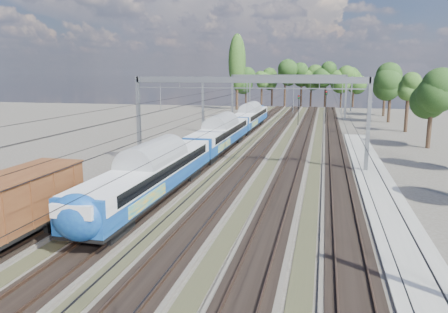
% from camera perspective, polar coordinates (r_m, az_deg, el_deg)
% --- Properties ---
extents(track_bed, '(21.00, 130.00, 0.34)m').
position_cam_1_polar(track_bed, '(58.66, 5.48, 1.74)').
color(track_bed, '#47423A').
rests_on(track_bed, ground).
extents(platform, '(3.00, 70.00, 0.30)m').
position_cam_1_polar(platform, '(34.05, 20.23, -5.53)').
color(platform, gray).
rests_on(platform, ground).
extents(catenary, '(25.65, 130.00, 9.00)m').
position_cam_1_polar(catenary, '(65.59, 6.77, 8.21)').
color(catenary, gray).
rests_on(catenary, ground).
extents(tree_belt, '(40.68, 101.31, 12.10)m').
position_cam_1_polar(tree_belt, '(107.22, 12.26, 10.00)').
color(tree_belt, black).
rests_on(tree_belt, ground).
extents(poplar, '(4.40, 4.40, 19.04)m').
position_cam_1_polar(poplar, '(112.63, 1.72, 12.16)').
color(poplar, black).
rests_on(poplar, ground).
extents(emu_train, '(3.03, 64.02, 4.43)m').
position_cam_1_polar(emu_train, '(51.76, -0.51, 3.37)').
color(emu_train, black).
rests_on(emu_train, ground).
extents(worker, '(0.53, 0.69, 1.69)m').
position_cam_1_polar(worker, '(106.66, 8.94, 6.17)').
color(worker, black).
rests_on(worker, ground).
extents(signal_near, '(0.34, 0.31, 5.39)m').
position_cam_1_polar(signal_near, '(80.31, 9.71, 6.48)').
color(signal_near, black).
rests_on(signal_near, ground).
extents(signal_far, '(0.43, 0.40, 6.14)m').
position_cam_1_polar(signal_far, '(82.58, 13.17, 6.79)').
color(signal_far, black).
rests_on(signal_far, ground).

